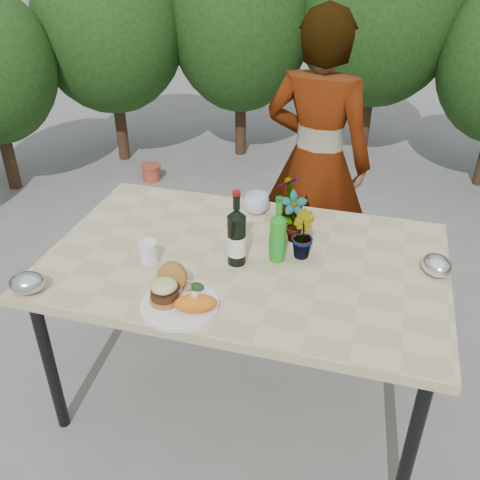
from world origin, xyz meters
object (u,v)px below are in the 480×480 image
(dinner_plate, at_px, (180,305))
(wine_bottle, at_px, (237,237))
(patio_table, at_px, (245,269))
(person, at_px, (317,162))

(dinner_plate, height_order, wine_bottle, wine_bottle)
(patio_table, xyz_separation_m, wine_bottle, (-0.02, -0.04, 0.17))
(wine_bottle, bearing_deg, dinner_plate, -126.61)
(person, bearing_deg, dinner_plate, 86.65)
(patio_table, distance_m, dinner_plate, 0.40)
(dinner_plate, distance_m, wine_bottle, 0.36)
(dinner_plate, distance_m, person, 1.33)
(wine_bottle, height_order, person, person)
(wine_bottle, relative_size, person, 0.20)
(patio_table, bearing_deg, dinner_plate, -110.72)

